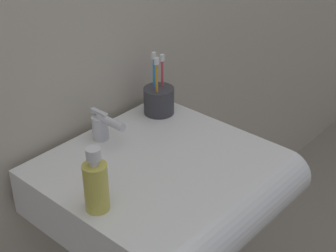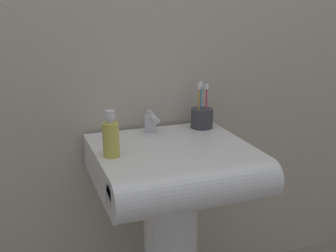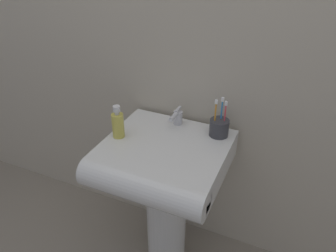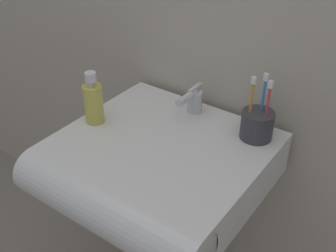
# 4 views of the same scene
# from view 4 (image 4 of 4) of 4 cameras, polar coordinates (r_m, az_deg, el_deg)

# --- Properties ---
(sink_pedestal) EXTENTS (0.20, 0.20, 0.62)m
(sink_pedestal) POSITION_cam_4_polar(r_m,az_deg,el_deg) (1.44, -0.45, -16.56)
(sink_pedestal) COLOR white
(sink_pedestal) RESTS_ON ground
(sink_basin) EXTENTS (0.54, 0.54, 0.13)m
(sink_basin) POSITION_cam_4_polar(r_m,az_deg,el_deg) (1.15, -2.03, -5.87)
(sink_basin) COLOR white
(sink_basin) RESTS_ON sink_pedestal
(faucet) EXTENTS (0.04, 0.12, 0.08)m
(faucet) POSITION_cam_4_polar(r_m,az_deg,el_deg) (1.25, 3.39, 3.54)
(faucet) COLOR silver
(faucet) RESTS_ON sink_basin
(toothbrush_cup) EXTENTS (0.09, 0.09, 0.18)m
(toothbrush_cup) POSITION_cam_4_polar(r_m,az_deg,el_deg) (1.16, 11.98, 0.27)
(toothbrush_cup) COLOR #38383D
(toothbrush_cup) RESTS_ON sink_basin
(soap_bottle) EXTENTS (0.05, 0.05, 0.16)m
(soap_bottle) POSITION_cam_4_polar(r_m,az_deg,el_deg) (1.21, -10.09, 3.25)
(soap_bottle) COLOR gold
(soap_bottle) RESTS_ON sink_basin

